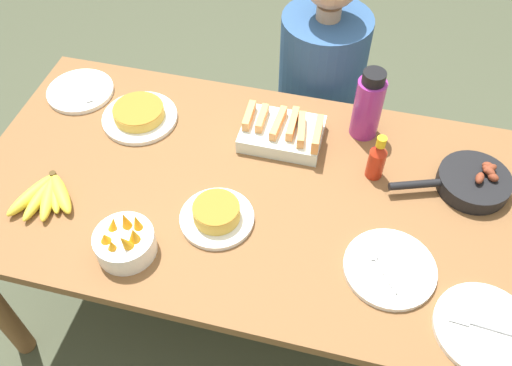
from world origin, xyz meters
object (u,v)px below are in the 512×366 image
object	(u,v)px
skillet	(472,182)
empty_plate_near_front	(485,329)
empty_plate_far_left	(390,268)
fruit_bowl_mango	(125,242)
banana_bunch	(47,195)
frittata_plate_side	(217,215)
empty_plate_far_right	(80,91)
water_bottle	(368,105)
hot_sauce_bottle	(377,159)
person_figure	(317,110)
melon_tray	(283,132)
frittata_plate_center	(139,115)

from	to	relation	value
skillet	empty_plate_near_front	bearing A→B (deg)	74.45
skillet	empty_plate_far_left	size ratio (longest dim) A/B	1.43
fruit_bowl_mango	banana_bunch	bearing A→B (deg)	159.50
frittata_plate_side	empty_plate_near_front	xyz separation A→B (m)	(0.74, -0.16, -0.02)
empty_plate_far_right	water_bottle	world-z (taller)	water_bottle
frittata_plate_side	empty_plate_far_right	world-z (taller)	frittata_plate_side
empty_plate_far_left	hot_sauce_bottle	distance (m)	0.35
banana_bunch	person_figure	size ratio (longest dim) A/B	0.18
fruit_bowl_mango	skillet	bearing A→B (deg)	26.61
melon_tray	empty_plate_near_front	size ratio (longest dim) A/B	1.03
empty_plate_far_right	fruit_bowl_mango	bearing A→B (deg)	-53.96
banana_bunch	hot_sauce_bottle	xyz separation A→B (m)	(0.93, 0.33, 0.05)
empty_plate_far_right	water_bottle	xyz separation A→B (m)	(0.99, 0.05, 0.11)
frittata_plate_side	fruit_bowl_mango	bearing A→B (deg)	-142.84
fruit_bowl_mango	person_figure	bearing A→B (deg)	68.25
empty_plate_far_right	water_bottle	distance (m)	1.00
skillet	fruit_bowl_mango	xyz separation A→B (m)	(-0.92, -0.46, 0.01)
empty_plate_near_front	person_figure	size ratio (longest dim) A/B	0.22
banana_bunch	person_figure	xyz separation A→B (m)	(0.69, 0.86, -0.27)
melon_tray	fruit_bowl_mango	bearing A→B (deg)	-121.95
skillet	fruit_bowl_mango	world-z (taller)	fruit_bowl_mango
hot_sauce_bottle	frittata_plate_center	bearing A→B (deg)	176.08
frittata_plate_side	empty_plate_far_left	distance (m)	0.50
frittata_plate_side	hot_sauce_bottle	size ratio (longest dim) A/B	1.34
frittata_plate_center	frittata_plate_side	xyz separation A→B (m)	(0.37, -0.34, 0.00)
frittata_plate_side	water_bottle	distance (m)	0.60
skillet	empty_plate_far_right	xyz separation A→B (m)	(-1.34, 0.11, -0.02)
frittata_plate_side	empty_plate_far_right	xyz separation A→B (m)	(-0.63, 0.41, -0.02)
empty_plate_near_front	person_figure	xyz separation A→B (m)	(-0.57, 0.97, -0.26)
hot_sauce_bottle	person_figure	size ratio (longest dim) A/B	0.14
fruit_bowl_mango	person_figure	distance (m)	1.08
banana_bunch	skillet	xyz separation A→B (m)	(1.22, 0.35, 0.01)
melon_tray	skillet	distance (m)	0.60
skillet	hot_sauce_bottle	world-z (taller)	hot_sauce_bottle
empty_plate_far_left	person_figure	world-z (taller)	person_figure
frittata_plate_center	water_bottle	xyz separation A→B (m)	(0.74, 0.12, 0.10)
frittata_plate_side	empty_plate_near_front	size ratio (longest dim) A/B	0.85
water_bottle	frittata_plate_center	bearing A→B (deg)	-170.42
melon_tray	frittata_plate_center	xyz separation A→B (m)	(-0.49, -0.02, -0.01)
melon_tray	empty_plate_far_left	xyz separation A→B (m)	(0.38, -0.41, -0.03)
empty_plate_far_left	empty_plate_far_right	distance (m)	1.22
hot_sauce_bottle	person_figure	distance (m)	0.66
skillet	empty_plate_far_left	world-z (taller)	skillet
empty_plate_near_front	empty_plate_far_left	bearing A→B (deg)	154.44
frittata_plate_center	empty_plate_far_left	xyz separation A→B (m)	(0.87, -0.39, -0.01)
skillet	frittata_plate_side	distance (m)	0.77
empty_plate_far_left	fruit_bowl_mango	bearing A→B (deg)	-170.93
empty_plate_far_left	empty_plate_far_right	xyz separation A→B (m)	(-1.13, 0.46, 0.00)
fruit_bowl_mango	water_bottle	bearing A→B (deg)	47.24
empty_plate_near_front	melon_tray	bearing A→B (deg)	140.01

